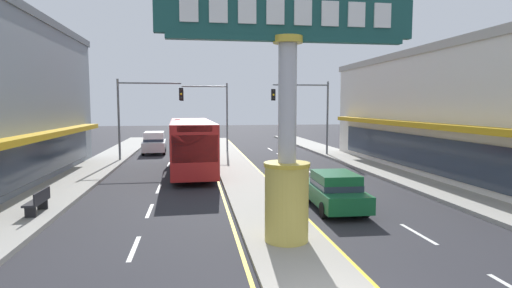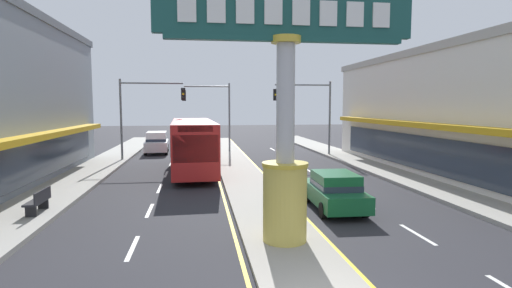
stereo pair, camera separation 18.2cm
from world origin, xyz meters
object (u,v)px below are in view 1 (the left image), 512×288
storefront_right (490,112)px  traffic_light_left_side (143,105)px  suv_far_right_lane (154,142)px  street_bench (38,201)px  district_sign (287,119)px  traffic_light_median_far (210,106)px  sedan_near_left_lane (334,190)px  traffic_light_right_side (307,105)px  bus_near_right_lane (191,143)px

storefront_right → traffic_light_left_side: size_ratio=4.12×
suv_far_right_lane → street_bench: (-2.38, -20.74, -0.34)m
district_sign → traffic_light_left_side: (-6.49, 19.74, 0.40)m
storefront_right → traffic_light_median_far: 21.53m
sedan_near_left_lane → traffic_light_right_side: bearing=78.0°
storefront_right → traffic_light_right_side: (-8.70, 10.04, 0.42)m
suv_far_right_lane → street_bench: bearing=-96.5°
suv_far_right_lane → district_sign: bearing=-76.1°
bus_near_right_lane → suv_far_right_lane: 11.24m
traffic_light_left_side → street_bench: bearing=-97.8°
street_bench → district_sign: bearing=-26.9°
district_sign → sedan_near_left_lane: 5.74m
traffic_light_left_side → traffic_light_right_side: 13.02m
district_sign → traffic_light_median_far: 24.59m
traffic_light_median_far → sedan_near_left_lane: traffic_light_median_far is taller
suv_far_right_lane → traffic_light_left_side: bearing=-93.0°
traffic_light_left_side → traffic_light_right_side: (12.98, 0.99, 0.00)m
bus_near_right_lane → sedan_near_left_lane: bearing=-61.0°
storefront_right → bus_near_right_lane: 18.58m
traffic_light_right_side → traffic_light_median_far: 8.65m
bus_near_right_lane → sedan_near_left_lane: 12.04m
bus_near_right_lane → street_bench: size_ratio=7.05×
traffic_light_right_side → sedan_near_left_lane: (-3.59, -16.84, -3.46)m
sedan_near_left_lane → street_bench: size_ratio=2.72×
traffic_light_median_far → suv_far_right_lane: bearing=173.9°
traffic_light_right_side → sedan_near_left_lane: traffic_light_right_side is taller
district_sign → sedan_near_left_lane: bearing=53.3°
traffic_light_median_far → street_bench: bearing=-109.9°
storefront_right → bus_near_right_lane: size_ratio=2.26×
traffic_light_median_far → street_bench: 21.78m
traffic_light_left_side → traffic_light_median_far: size_ratio=1.00×
district_sign → traffic_light_right_side: district_sign is taller
traffic_light_median_far → suv_far_right_lane: size_ratio=1.33×
storefront_right → traffic_light_left_side: (-21.69, 9.05, 0.42)m
district_sign → bus_near_right_lane: 14.80m
storefront_right → street_bench: 24.82m
traffic_light_right_side → suv_far_right_lane: traffic_light_right_side is taller
storefront_right → traffic_light_right_side: bearing=130.9°
storefront_right → traffic_light_median_far: size_ratio=4.12×
bus_near_right_lane → suv_far_right_lane: bus_near_right_lane is taller
district_sign → storefront_right: size_ratio=0.30×
suv_far_right_lane → storefront_right: bearing=-33.9°
traffic_light_left_side → sedan_near_left_lane: bearing=-59.3°
traffic_light_median_far → sedan_near_left_lane: size_ratio=1.42×
traffic_light_right_side → street_bench: bearing=-132.6°
traffic_light_right_side → bus_near_right_lane: traffic_light_right_side is taller
traffic_light_right_side → sedan_near_left_lane: 17.56m
sedan_near_left_lane → district_sign: bearing=-126.7°
district_sign → traffic_light_right_side: 21.73m
suv_far_right_lane → traffic_light_right_side: bearing=-19.0°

